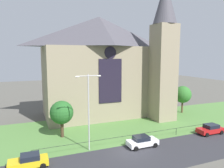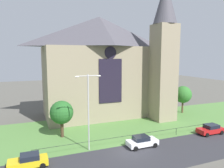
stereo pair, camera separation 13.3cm
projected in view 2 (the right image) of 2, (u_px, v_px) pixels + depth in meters
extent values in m
plane|color=#56544C|center=(102.00, 128.00, 36.98)|extent=(160.00, 160.00, 0.00)
cube|color=#2D2D33|center=(135.00, 159.00, 25.94)|extent=(120.00, 8.00, 0.01)
cube|color=#517F3D|center=(106.00, 132.00, 35.14)|extent=(120.00, 20.00, 0.01)
cube|color=gray|center=(100.00, 81.00, 44.89)|extent=(22.00, 12.00, 14.00)
pyramid|color=#47444C|center=(99.00, 32.00, 43.60)|extent=(22.00, 12.00, 6.00)
cube|color=black|center=(110.00, 81.00, 39.23)|extent=(4.40, 0.16, 8.00)
cylinder|color=black|center=(110.00, 53.00, 38.57)|extent=(2.20, 0.15, 2.20)
cube|color=gray|center=(163.00, 73.00, 40.96)|extent=(4.00, 4.00, 18.00)
cone|color=#47444C|center=(166.00, 2.00, 39.28)|extent=(4.40, 4.40, 8.00)
cylinder|color=black|center=(136.00, 134.00, 30.86)|extent=(28.05, 0.05, 0.05)
cylinder|color=black|center=(32.00, 155.00, 25.76)|extent=(0.07, 0.07, 1.10)
cylinder|color=black|center=(89.00, 146.00, 28.35)|extent=(0.06, 0.07, 1.10)
cylinder|color=black|center=(136.00, 138.00, 30.94)|extent=(0.07, 0.07, 1.10)
cylinder|color=black|center=(176.00, 132.00, 33.52)|extent=(0.07, 0.07, 1.10)
cylinder|color=black|center=(211.00, 126.00, 36.11)|extent=(0.06, 0.07, 1.10)
cylinder|color=brown|center=(182.00, 107.00, 46.88)|extent=(0.39, 0.39, 2.62)
sphere|color=#2D6B28|center=(183.00, 94.00, 46.53)|extent=(3.65, 3.65, 3.65)
cylinder|color=#423021|center=(62.00, 129.00, 32.77)|extent=(0.48, 0.48, 2.50)
sphere|color=#235B23|center=(62.00, 112.00, 32.44)|extent=(3.51, 3.51, 3.51)
cylinder|color=#B2B2B7|center=(89.00, 113.00, 27.69)|extent=(0.16, 0.16, 9.94)
cylinder|color=#B2B2B7|center=(82.00, 76.00, 26.82)|extent=(1.40, 0.10, 0.10)
cylinder|color=#B2B2B7|center=(93.00, 76.00, 27.33)|extent=(1.40, 0.10, 0.10)
ellipsoid|color=white|center=(77.00, 77.00, 26.57)|extent=(0.57, 0.26, 0.20)
ellipsoid|color=white|center=(99.00, 76.00, 27.60)|extent=(0.57, 0.26, 0.20)
cube|color=gold|center=(28.00, 162.00, 23.81)|extent=(4.20, 1.80, 0.70)
cube|color=black|center=(30.00, 156.00, 23.81)|extent=(2.00, 1.60, 0.55)
cylinder|color=black|center=(14.00, 163.00, 24.14)|extent=(0.64, 0.22, 0.64)
cylinder|color=black|center=(43.00, 166.00, 23.56)|extent=(0.64, 0.22, 0.64)
cylinder|color=black|center=(42.00, 159.00, 25.22)|extent=(0.64, 0.22, 0.64)
cube|color=silver|center=(142.00, 142.00, 29.30)|extent=(4.20, 1.81, 0.70)
cube|color=black|center=(141.00, 138.00, 29.14)|extent=(2.00, 1.60, 0.55)
cylinder|color=black|center=(148.00, 140.00, 30.71)|extent=(0.64, 0.22, 0.64)
cylinder|color=black|center=(155.00, 145.00, 29.05)|extent=(0.64, 0.22, 0.64)
cylinder|color=black|center=(130.00, 143.00, 29.62)|extent=(0.64, 0.22, 0.64)
cylinder|color=black|center=(136.00, 149.00, 27.96)|extent=(0.64, 0.22, 0.64)
cube|color=#B21919|center=(210.00, 130.00, 34.11)|extent=(4.23, 1.87, 0.70)
cube|color=black|center=(211.00, 126.00, 34.10)|extent=(2.03, 1.63, 0.55)
cylinder|color=black|center=(207.00, 135.00, 32.79)|extent=(0.64, 0.23, 0.64)
cylinder|color=black|center=(199.00, 131.00, 34.46)|extent=(0.64, 0.23, 0.64)
cylinder|color=black|center=(222.00, 133.00, 33.83)|extent=(0.64, 0.23, 0.64)
cylinder|color=black|center=(213.00, 129.00, 35.50)|extent=(0.64, 0.23, 0.64)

